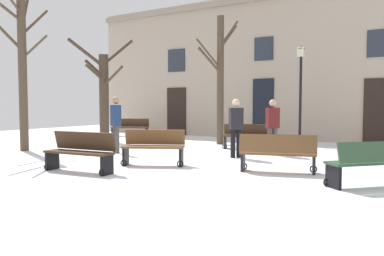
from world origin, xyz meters
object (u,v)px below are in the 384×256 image
(tree_right_of_center, at_px, (22,65))
(streetlamp, at_px, (301,84))
(tree_center, at_px, (220,77))
(bench_near_lamp, at_px, (80,151))
(bench_back_to_back_left, at_px, (247,136))
(bench_near_center_tree, at_px, (130,127))
(bench_far_corner, at_px, (278,153))
(person_crossing_plaza, at_px, (116,121))
(person_near_bench, at_px, (236,125))
(bench_back_to_back_right, at_px, (374,163))
(person_strolling, at_px, (273,124))
(tree_left_of_center, at_px, (103,92))
(bench_by_litter_bin, at_px, (154,147))

(tree_right_of_center, height_order, streetlamp, tree_right_of_center)
(tree_center, xyz_separation_m, bench_near_lamp, (0.18, -7.22, -2.12))
(bench_near_lamp, relative_size, bench_back_to_back_left, 1.07)
(bench_back_to_back_left, bearing_deg, bench_near_center_tree, 144.07)
(tree_center, height_order, streetlamp, tree_center)
(bench_far_corner, height_order, person_crossing_plaza, person_crossing_plaza)
(bench_far_corner, xyz_separation_m, person_near_bench, (-1.89, 1.77, 0.50))
(person_near_bench, bearing_deg, bench_back_to_back_right, 104.36)
(bench_near_lamp, height_order, bench_far_corner, bench_near_lamp)
(streetlamp, height_order, bench_back_to_back_left, streetlamp)
(streetlamp, xyz_separation_m, bench_far_corner, (1.29, -6.07, -1.83))
(streetlamp, distance_m, bench_back_to_back_left, 3.01)
(bench_near_center_tree, bearing_deg, person_near_bench, -51.29)
(bench_back_to_back_right, height_order, person_strolling, person_strolling)
(bench_far_corner, distance_m, person_crossing_plaza, 5.68)
(bench_near_center_tree, distance_m, bench_back_to_back_left, 7.19)
(bench_back_to_back_left, bearing_deg, tree_center, 129.45)
(tree_left_of_center, bearing_deg, bench_near_lamp, -49.63)
(bench_by_litter_bin, bearing_deg, person_near_bench, 38.64)
(bench_back_to_back_right, bearing_deg, tree_left_of_center, -66.94)
(tree_center, bearing_deg, bench_back_to_back_right, -41.47)
(bench_back_to_back_left, xyz_separation_m, person_strolling, (1.31, -1.03, 0.49))
(bench_far_corner, distance_m, bench_by_litter_bin, 3.12)
(tree_center, bearing_deg, person_near_bench, -55.27)
(person_strolling, bearing_deg, person_crossing_plaza, 158.97)
(bench_back_to_back_right, xyz_separation_m, bench_near_lamp, (-5.95, -1.80, 0.02))
(bench_near_center_tree, height_order, person_crossing_plaza, person_crossing_plaza)
(person_crossing_plaza, bearing_deg, streetlamp, 75.55)
(bench_by_litter_bin, height_order, person_near_bench, person_near_bench)
(bench_near_lamp, bearing_deg, bench_back_to_back_left, 72.55)
(bench_near_center_tree, bearing_deg, person_strolling, -42.05)
(bench_back_to_back_left, height_order, person_strolling, person_strolling)
(bench_near_center_tree, bearing_deg, bench_back_to_back_right, -51.66)
(bench_by_litter_bin, distance_m, person_strolling, 4.09)
(tree_center, bearing_deg, tree_left_of_center, -162.82)
(streetlamp, distance_m, person_strolling, 3.34)
(streetlamp, height_order, bench_far_corner, streetlamp)
(tree_left_of_center, distance_m, person_near_bench, 7.19)
(tree_left_of_center, distance_m, bench_near_lamp, 7.72)
(bench_near_center_tree, bearing_deg, bench_far_corner, -54.57)
(tree_right_of_center, distance_m, streetlamp, 9.82)
(bench_back_to_back_right, relative_size, bench_back_to_back_left, 0.97)
(tree_center, distance_m, person_near_bench, 4.18)
(bench_near_center_tree, relative_size, person_crossing_plaza, 1.02)
(bench_near_center_tree, bearing_deg, bench_near_lamp, -78.34)
(tree_right_of_center, xyz_separation_m, person_near_bench, (6.75, 2.19, -1.91))
(bench_near_lamp, bearing_deg, tree_left_of_center, 124.94)
(bench_near_center_tree, bearing_deg, person_crossing_plaza, -75.75)
(bench_back_to_back_left, height_order, person_crossing_plaza, person_crossing_plaza)
(tree_right_of_center, relative_size, person_near_bench, 3.14)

